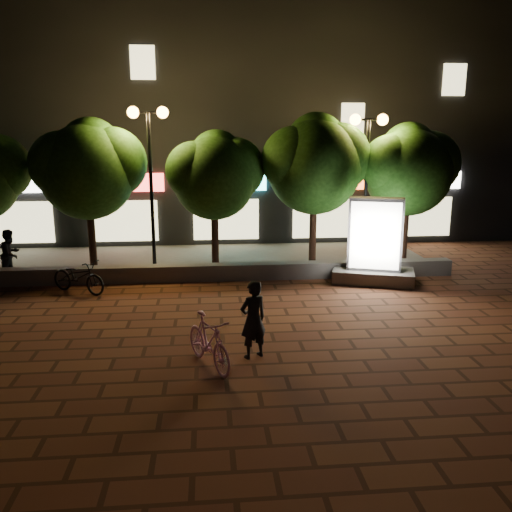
{
  "coord_description": "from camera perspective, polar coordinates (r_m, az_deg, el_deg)",
  "views": [
    {
      "loc": [
        0.28,
        -11.72,
        4.43
      ],
      "look_at": [
        1.51,
        1.5,
        1.32
      ],
      "focal_mm": 36.69,
      "sensor_mm": 36.0,
      "label": 1
    }
  ],
  "objects": [
    {
      "name": "ground",
      "position": [
        12.54,
        -6.3,
        -7.61
      ],
      "size": [
        80.0,
        80.0,
        0.0
      ],
      "primitive_type": "plane",
      "color": "brown",
      "rests_on": "ground"
    },
    {
      "name": "scooter_parked",
      "position": [
        15.69,
        -18.79,
        -2.12
      ],
      "size": [
        1.92,
        1.5,
        0.97
      ],
      "primitive_type": "imported",
      "rotation": [
        0.0,
        0.0,
        1.03
      ],
      "color": "black",
      "rests_on": "ground"
    },
    {
      "name": "ad_kiosk",
      "position": [
        16.18,
        12.79,
        0.77
      ],
      "size": [
        2.65,
        1.9,
        2.6
      ],
      "color": "#64605C",
      "rests_on": "ground"
    },
    {
      "name": "street_lamp_left",
      "position": [
        17.02,
        -11.54,
        11.55
      ],
      "size": [
        1.26,
        0.36,
        5.18
      ],
      "color": "black",
      "rests_on": "sidewalk"
    },
    {
      "name": "sidewalk",
      "position": [
        18.75,
        -6.01,
        -0.45
      ],
      "size": [
        16.0,
        5.0,
        0.08
      ],
      "primitive_type": "cube",
      "color": "#64605C",
      "rests_on": "ground"
    },
    {
      "name": "building_block",
      "position": [
        24.72,
        -6.16,
        14.4
      ],
      "size": [
        28.0,
        8.12,
        11.3
      ],
      "color": "black",
      "rests_on": "ground"
    },
    {
      "name": "tree_left",
      "position": [
        17.61,
        -17.75,
        9.34
      ],
      "size": [
        3.6,
        3.0,
        4.89
      ],
      "color": "#321D13",
      "rests_on": "sidewalk"
    },
    {
      "name": "rider",
      "position": [
        10.54,
        -0.31,
        -6.92
      ],
      "size": [
        0.7,
        0.61,
        1.62
      ],
      "primitive_type": "imported",
      "rotation": [
        0.0,
        0.0,
        3.61
      ],
      "color": "black",
      "rests_on": "ground"
    },
    {
      "name": "retaining_wall",
      "position": [
        16.27,
        -6.12,
        -1.8
      ],
      "size": [
        16.0,
        0.45,
        0.5
      ],
      "primitive_type": "cube",
      "color": "#64605C",
      "rests_on": "ground"
    },
    {
      "name": "scooter_pink",
      "position": [
        10.26,
        -5.19,
        -9.27
      ],
      "size": [
        1.2,
        1.79,
        1.05
      ],
      "primitive_type": "imported",
      "rotation": [
        0.0,
        0.0,
        0.45
      ],
      "color": "#F09CD4",
      "rests_on": "ground"
    },
    {
      "name": "street_lamp_right",
      "position": [
        17.72,
        12.06,
        11.15
      ],
      "size": [
        1.26,
        0.36,
        4.98
      ],
      "color": "black",
      "rests_on": "sidewalk"
    },
    {
      "name": "tree_mid",
      "position": [
        17.23,
        -4.45,
        9.08
      ],
      "size": [
        3.24,
        2.7,
        4.5
      ],
      "color": "#321D13",
      "rests_on": "sidewalk"
    },
    {
      "name": "tree_right",
      "position": [
        17.58,
        6.55,
        10.26
      ],
      "size": [
        3.72,
        3.1,
        5.07
      ],
      "color": "#321D13",
      "rests_on": "sidewalk"
    },
    {
      "name": "tree_far_right",
      "position": [
        18.51,
        16.4,
        9.35
      ],
      "size": [
        3.48,
        2.9,
        4.76
      ],
      "color": "#321D13",
      "rests_on": "sidewalk"
    },
    {
      "name": "pedestrian",
      "position": [
        17.68,
        -25.18,
        0.2
      ],
      "size": [
        0.76,
        0.87,
        1.53
      ],
      "primitive_type": "imported",
      "rotation": [
        0.0,
        0.0,
        1.3
      ],
      "color": "black",
      "rests_on": "sidewalk"
    }
  ]
}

